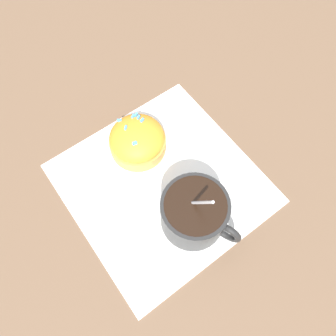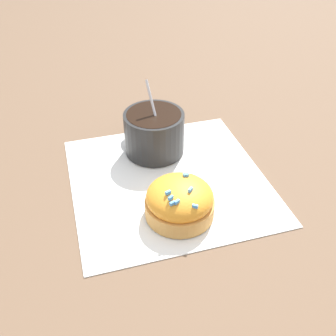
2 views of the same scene
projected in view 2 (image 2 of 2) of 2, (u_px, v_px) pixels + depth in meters
ground_plane at (168, 180)px, 0.58m from camera, size 3.00×3.00×0.00m
paper_napkin at (168, 179)px, 0.58m from camera, size 0.30×0.30×0.00m
coffee_cup at (154, 131)px, 0.62m from camera, size 0.12×0.09×0.12m
frosted_pastry at (179, 201)px, 0.51m from camera, size 0.09×0.09×0.05m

